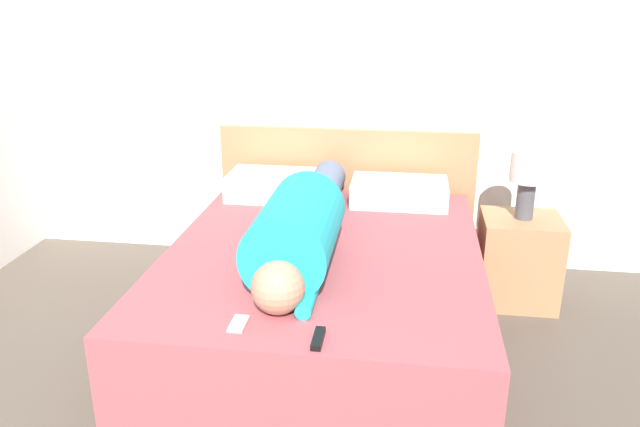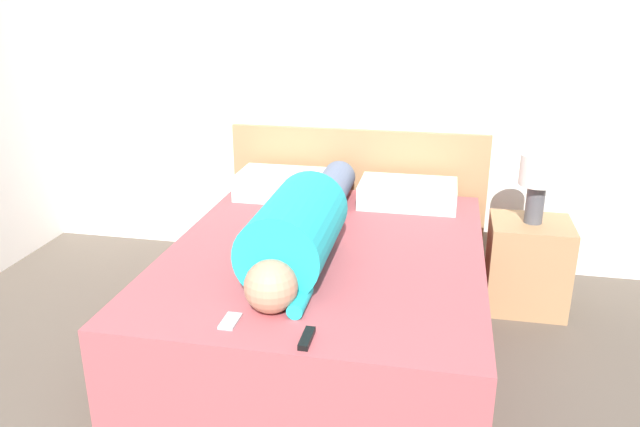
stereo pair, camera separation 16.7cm
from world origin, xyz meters
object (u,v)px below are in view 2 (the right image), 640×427
(bed, at_px, (326,294))
(nightstand, at_px, (527,265))
(table_lamp, at_px, (538,178))
(pillow_second, at_px, (408,193))
(pillow_near_headboard, at_px, (287,185))
(tv_remote, at_px, (307,338))
(cell_phone, at_px, (230,321))
(person_lying, at_px, (302,225))

(bed, distance_m, nightstand, 1.27)
(bed, xyz_separation_m, table_lamp, (1.11, 0.62, 0.54))
(pillow_second, bearing_deg, pillow_near_headboard, 180.00)
(tv_remote, distance_m, cell_phone, 0.35)
(nightstand, xyz_separation_m, pillow_second, (-0.74, 0.18, 0.34))
(tv_remote, xyz_separation_m, cell_phone, (-0.34, 0.08, -0.01))
(person_lying, xyz_separation_m, cell_phone, (-0.14, -0.72, -0.16))
(pillow_second, height_order, tv_remote, pillow_second)
(person_lying, distance_m, pillow_near_headboard, 0.97)
(bed, relative_size, cell_phone, 15.74)
(tv_remote, bearing_deg, bed, 96.43)
(table_lamp, bearing_deg, nightstand, 0.00)
(nightstand, relative_size, pillow_second, 0.91)
(pillow_second, height_order, cell_phone, pillow_second)
(table_lamp, bearing_deg, person_lying, -148.96)
(pillow_near_headboard, bearing_deg, tv_remote, -73.17)
(pillow_near_headboard, distance_m, tv_remote, 1.79)
(table_lamp, relative_size, pillow_second, 0.67)
(table_lamp, xyz_separation_m, cell_phone, (-1.35, -1.46, -0.27))
(person_lying, bearing_deg, cell_phone, -100.71)
(nightstand, xyz_separation_m, table_lamp, (-0.00, 0.00, 0.54))
(pillow_second, bearing_deg, person_lying, -117.26)
(pillow_near_headboard, xyz_separation_m, cell_phone, (0.18, -1.64, -0.07))
(pillow_second, bearing_deg, table_lamp, -13.84)
(bed, distance_m, cell_phone, 0.91)
(bed, bearing_deg, nightstand, 28.98)
(bed, bearing_deg, tv_remote, -83.57)
(bed, height_order, cell_phone, cell_phone)
(bed, relative_size, tv_remote, 13.64)
(table_lamp, distance_m, pillow_near_headboard, 1.55)
(bed, relative_size, person_lying, 1.14)
(table_lamp, height_order, pillow_near_headboard, table_lamp)
(table_lamp, distance_m, pillow_second, 0.79)
(table_lamp, height_order, cell_phone, table_lamp)
(nightstand, height_order, tv_remote, tv_remote)
(pillow_near_headboard, height_order, tv_remote, pillow_near_headboard)
(table_lamp, relative_size, person_lying, 0.23)
(bed, bearing_deg, cell_phone, -105.79)
(nightstand, bearing_deg, table_lamp, 180.00)
(person_lying, height_order, pillow_second, person_lying)
(pillow_near_headboard, bearing_deg, person_lying, -70.94)
(bed, bearing_deg, table_lamp, 28.98)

